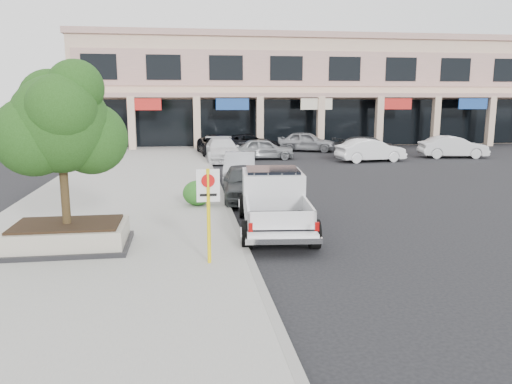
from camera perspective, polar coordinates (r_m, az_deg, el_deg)
ground at (r=13.67m, az=5.28°, el=-6.73°), size 120.00×120.00×0.00m
sidewalk at (r=19.24m, az=-15.26°, el=-1.70°), size 8.00×52.00×0.15m
curb at (r=19.16m, az=-3.45°, el=-1.39°), size 0.20×52.00×0.15m
strip_mall at (r=47.91m, az=5.20°, el=11.47°), size 40.55×12.43×9.50m
planter at (r=14.20m, az=-20.69°, el=-4.73°), size 3.20×2.20×0.68m
planter_tree at (r=13.87m, az=-20.81°, el=7.25°), size 2.90×2.55×4.00m
no_parking_sign at (r=11.89m, az=-5.46°, el=-1.25°), size 0.55×0.09×2.30m
hedge at (r=18.58m, az=-6.69°, el=-0.11°), size 1.10×0.99×0.93m
pickup_truck at (r=15.45m, az=2.17°, el=-1.16°), size 2.69×5.96×1.82m
curb_car_a at (r=20.05m, az=-1.32°, el=1.06°), size 2.00×4.36×1.45m
curb_car_b at (r=24.86m, az=-1.86°, el=2.89°), size 2.06×4.43×1.41m
curb_car_c at (r=32.66m, az=-3.91°, el=4.83°), size 2.22×5.23×1.50m
curb_car_d at (r=35.77m, az=-4.39°, el=5.34°), size 2.93×5.59×1.50m
lot_car_a at (r=33.76m, az=0.90°, el=4.97°), size 4.23×1.92×1.41m
lot_car_b at (r=33.34m, az=12.97°, el=4.68°), size 4.62×2.11×1.47m
lot_car_c at (r=35.98m, az=12.66°, el=5.08°), size 5.28×3.25×1.43m
lot_car_d at (r=38.75m, az=-0.70°, el=5.66°), size 4.95×2.49×1.35m
lot_car_e at (r=38.95m, az=5.83°, el=5.77°), size 4.85×3.35×1.53m
lot_car_f at (r=37.19m, az=21.60°, el=4.82°), size 4.70×2.19×1.49m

